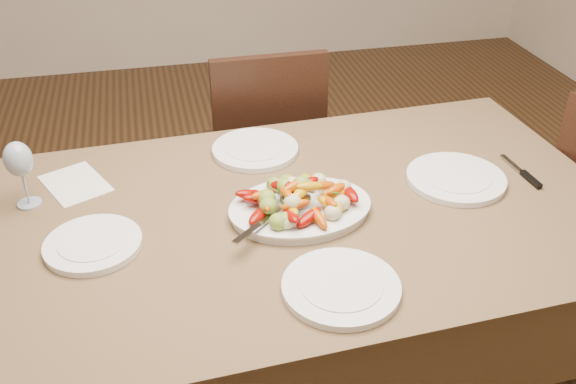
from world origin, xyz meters
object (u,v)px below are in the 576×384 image
Objects in this scene: dining_table at (288,314)px; serving_platter at (300,210)px; plate_right at (456,179)px; plate_far at (255,150)px; plate_left at (93,245)px; plate_near at (341,287)px; wine_glass at (22,173)px; chair_far at (262,151)px.

dining_table is 0.39m from serving_platter.
plate_far is at bearing 150.61° from plate_right.
plate_left is at bearing -174.68° from dining_table.
dining_table is 6.81× the size of plate_far.
plate_far is 0.69m from plate_near.
plate_far is 1.32× the size of wine_glass.
plate_left is (-0.51, -0.05, 0.39)m from dining_table.
serving_platter is (0.03, -0.02, 0.39)m from dining_table.
plate_left and plate_right have the same top height.
wine_glass is (-0.77, -0.66, 0.39)m from chair_far.
serving_platter reaches higher than plate_near.
chair_far reaches higher than dining_table.
chair_far reaches higher than plate_near.
plate_far reaches higher than dining_table.
plate_far is (-0.03, 0.34, 0.39)m from dining_table.
plate_far is at bearing 12.87° from wine_glass.
plate_near is 1.34× the size of wine_glass.
plate_near is (0.07, -0.69, 0.00)m from plate_far.
plate_right is 1.40× the size of wine_glass.
plate_left is 0.62m from plate_far.
plate_right and plate_near have the same top height.
plate_near is at bearing 87.60° from chair_far.
dining_table is 0.52m from plate_far.
plate_right is at bearing 4.52° from dining_table.
plate_left is 0.63m from plate_near.
chair_far is (0.09, 0.85, 0.10)m from dining_table.
plate_far is (-0.11, -0.51, 0.29)m from chair_far.
plate_right is at bearing 7.21° from serving_platter.
dining_table is at bearing 83.77° from chair_far.
plate_right is at bearing 4.92° from plate_left.
plate_right is (0.43, -0.81, 0.29)m from chair_far.
plate_right is (0.48, 0.06, -0.00)m from serving_platter.
plate_left is at bearing 152.19° from plate_near.
plate_far and plate_near have the same top height.
chair_far is 4.64× the size of wine_glass.
dining_table is 7.56× the size of plate_left.
plate_far is (-0.06, 0.37, -0.00)m from serving_platter.
serving_platter reaches higher than dining_table.
wine_glass reaches higher than plate_left.
wine_glass reaches higher than plate_near.
plate_right and plate_far have the same top height.
chair_far is at bearing 77.55° from plate_far.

